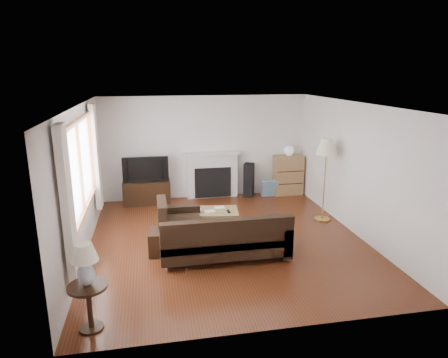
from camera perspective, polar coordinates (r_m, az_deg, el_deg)
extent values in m
cube|color=#562613|center=(7.56, 0.43, -8.67)|extent=(5.10, 5.60, 0.04)
cube|color=white|center=(6.94, 0.47, 10.58)|extent=(5.10, 5.60, 0.04)
cube|color=white|center=(9.79, -2.68, 4.54)|extent=(5.00, 0.04, 2.50)
cube|color=white|center=(4.62, 7.14, -7.96)|extent=(5.00, 0.04, 2.50)
cube|color=white|center=(7.11, -19.72, -0.44)|extent=(0.04, 5.50, 2.50)
cube|color=white|center=(8.00, 18.30, 1.36)|extent=(0.04, 5.50, 2.50)
cube|color=#955937|center=(6.84, -19.77, 1.56)|extent=(0.12, 2.74, 1.54)
cube|color=white|center=(5.43, -21.45, -3.66)|extent=(0.10, 0.35, 2.10)
cube|color=white|center=(8.34, -17.82, 2.99)|extent=(0.10, 0.35, 2.10)
cube|color=white|center=(9.86, -1.68, 0.59)|extent=(1.40, 0.26, 1.15)
cube|color=black|center=(9.66, -10.96, -1.83)|extent=(1.10, 0.49, 0.55)
imported|color=black|center=(9.51, -11.14, 1.49)|extent=(1.05, 0.14, 0.60)
cube|color=black|center=(9.68, -9.44, -0.49)|extent=(0.28, 0.33, 0.95)
cube|color=black|center=(9.98, 3.56, -0.15)|extent=(0.33, 0.35, 0.84)
cube|color=#987246|center=(10.24, 9.12, 0.54)|extent=(0.73, 0.35, 1.00)
sphere|color=white|center=(10.10, 9.27, 4.00)|extent=(0.26, 0.26, 0.26)
cube|color=black|center=(6.74, 0.05, -8.25)|extent=(2.32, 1.70, 0.75)
cube|color=olive|center=(7.86, -2.13, -5.99)|extent=(1.19, 0.76, 0.44)
cube|color=black|center=(7.05, -8.58, -8.83)|extent=(0.54, 0.54, 0.41)
cube|color=#B18E3D|center=(8.51, 14.19, -0.18)|extent=(0.56, 0.56, 1.74)
cube|color=black|center=(5.32, -18.65, -16.96)|extent=(0.48, 0.48, 0.60)
cube|color=silver|center=(5.05, -19.19, -11.55)|extent=(0.32, 0.32, 0.52)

